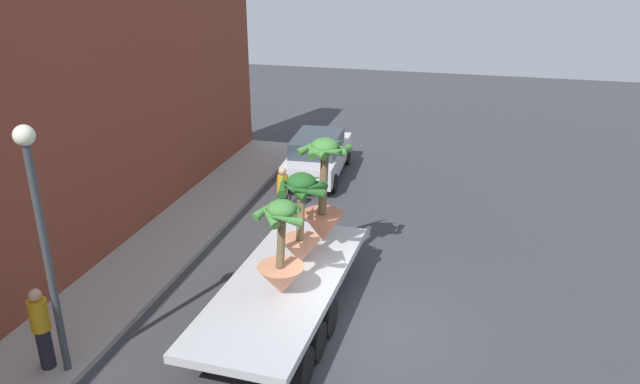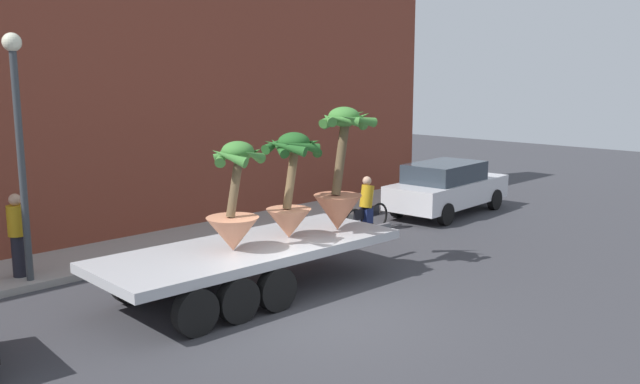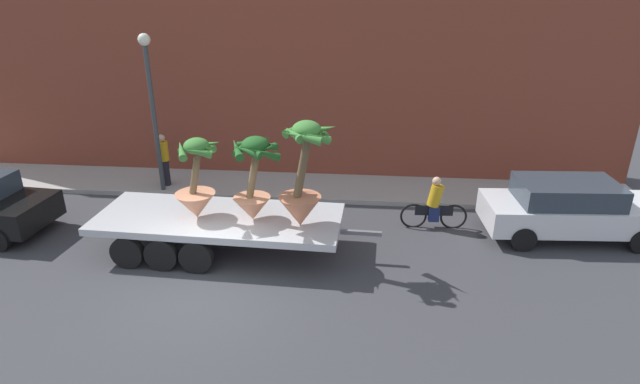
% 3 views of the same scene
% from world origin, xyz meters
% --- Properties ---
extents(ground_plane, '(60.00, 60.00, 0.00)m').
position_xyz_m(ground_plane, '(0.00, 0.00, 0.00)').
color(ground_plane, '#38383D').
extents(sidewalk, '(24.00, 2.20, 0.15)m').
position_xyz_m(sidewalk, '(0.00, 6.10, 0.07)').
color(sidewalk, '#A39E99').
rests_on(sidewalk, ground).
extents(building_facade, '(24.00, 1.20, 7.60)m').
position_xyz_m(building_facade, '(0.00, 7.80, 3.80)').
color(building_facade, brown).
rests_on(building_facade, ground).
extents(flatbed_trailer, '(7.13, 2.53, 0.98)m').
position_xyz_m(flatbed_trailer, '(-0.43, 1.86, 0.77)').
color(flatbed_trailer, '#B7BABF').
rests_on(flatbed_trailer, ground).
extents(potted_palm_rear, '(1.43, 1.35, 2.57)m').
position_xyz_m(potted_palm_rear, '(1.99, 1.52, 2.04)').
color(potted_palm_rear, '#C17251').
rests_on(potted_palm_rear, flatbed_trailer).
extents(potted_palm_middle, '(1.23, 1.14, 2.03)m').
position_xyz_m(potted_palm_middle, '(-0.62, 1.74, 1.77)').
color(potted_palm_middle, tan).
rests_on(potted_palm_middle, flatbed_trailer).
extents(potted_palm_front, '(1.31, 1.26, 2.10)m').
position_xyz_m(potted_palm_front, '(0.79, 1.73, 1.98)').
color(potted_palm_front, tan).
rests_on(potted_palm_front, flatbed_trailer).
extents(cyclist, '(1.84, 0.36, 1.54)m').
position_xyz_m(cyclist, '(5.35, 3.67, 0.67)').
color(cyclist, black).
rests_on(cyclist, ground).
extents(parked_car, '(4.64, 2.04, 1.58)m').
position_xyz_m(parked_car, '(8.85, 3.48, 0.83)').
color(parked_car, silver).
rests_on(parked_car, ground).
extents(pedestrian_near_gate, '(0.36, 0.36, 1.71)m').
position_xyz_m(pedestrian_near_gate, '(-3.06, 5.69, 1.04)').
color(pedestrian_near_gate, black).
rests_on(pedestrian_near_gate, sidewalk).
extents(street_lamp, '(0.36, 0.36, 4.83)m').
position_xyz_m(street_lamp, '(-3.02, 5.30, 3.23)').
color(street_lamp, '#383D42').
rests_on(street_lamp, sidewalk).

